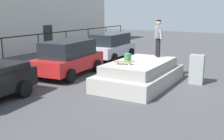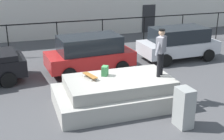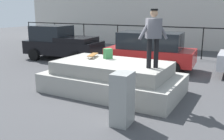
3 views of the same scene
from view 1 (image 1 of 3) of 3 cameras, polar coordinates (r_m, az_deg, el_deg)
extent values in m
plane|color=#424244|center=(12.58, 6.17, -2.68)|extent=(60.00, 60.00, 0.00)
cube|color=#9E9B93|center=(12.23, 5.74, -1.57)|extent=(4.56, 2.53, 0.63)
cube|color=gray|center=(12.12, 5.80, 0.83)|extent=(3.74, 2.07, 0.42)
cylinder|color=black|center=(13.39, 9.20, 4.62)|extent=(0.14, 0.14, 0.88)
cylinder|color=black|center=(13.18, 9.53, 4.49)|extent=(0.14, 0.14, 0.88)
cube|color=#595960|center=(13.21, 9.47, 7.67)|extent=(0.48, 0.46, 0.57)
cylinder|color=#595960|center=(13.46, 9.08, 7.63)|extent=(0.35, 0.32, 0.58)
cylinder|color=#595960|center=(12.97, 9.87, 7.43)|extent=(0.35, 0.32, 0.58)
sphere|color=tan|center=(13.18, 9.54, 9.53)|extent=(0.22, 0.22, 0.22)
cylinder|color=black|center=(13.18, 9.56, 9.96)|extent=(0.29, 0.29, 0.05)
cube|color=brown|center=(11.33, 2.34, 1.70)|extent=(0.41, 0.79, 0.02)
cylinder|color=silver|center=(11.49, 1.21, 1.45)|extent=(0.04, 0.06, 0.06)
cylinder|color=silver|center=(11.30, 1.00, 1.27)|extent=(0.04, 0.06, 0.06)
cylinder|color=silver|center=(11.40, 3.66, 1.34)|extent=(0.04, 0.06, 0.06)
cylinder|color=silver|center=(11.21, 3.49, 1.15)|extent=(0.04, 0.06, 0.06)
cube|color=#33723F|center=(11.87, 3.24, 2.53)|extent=(0.32, 0.34, 0.36)
cylinder|color=black|center=(10.95, -17.43, -3.73)|extent=(0.66, 0.28, 0.64)
cube|color=#B21E1E|center=(14.05, -8.84, 1.55)|extent=(4.17, 2.13, 0.66)
cube|color=black|center=(13.94, -8.93, 4.40)|extent=(2.95, 1.81, 0.75)
cylinder|color=black|center=(13.69, -14.93, -0.42)|extent=(0.66, 0.27, 0.64)
cylinder|color=black|center=(12.60, -8.47, -1.21)|extent=(0.66, 0.27, 0.64)
cylinder|color=black|center=(15.64, -9.06, 1.40)|extent=(0.66, 0.27, 0.64)
cylinder|color=black|center=(14.70, -3.08, 0.84)|extent=(0.66, 0.27, 0.64)
cube|color=#B7B7BC|center=(18.41, -0.39, 4.22)|extent=(4.17, 2.01, 0.66)
cube|color=black|center=(18.32, -0.39, 6.35)|extent=(2.93, 1.75, 0.72)
cylinder|color=black|center=(17.85, -5.01, 2.85)|extent=(0.65, 0.24, 0.64)
cylinder|color=black|center=(16.91, 0.43, 2.37)|extent=(0.65, 0.24, 0.64)
cylinder|color=black|center=(20.01, -1.09, 3.92)|extent=(0.65, 0.24, 0.64)
cylinder|color=black|center=(19.18, 3.91, 3.53)|extent=(0.65, 0.24, 0.64)
cube|color=gray|center=(12.85, 16.94, 0.13)|extent=(0.48, 0.63, 1.29)
cylinder|color=black|center=(15.93, -21.44, 3.00)|extent=(0.06, 0.06, 1.79)
cylinder|color=black|center=(17.70, -14.74, 4.30)|extent=(0.06, 0.06, 1.79)
cylinder|color=black|center=(19.67, -9.30, 5.31)|extent=(0.06, 0.06, 1.79)
cylinder|color=black|center=(21.79, -4.88, 6.09)|extent=(0.06, 0.06, 1.79)
cylinder|color=black|center=(24.02, -1.24, 6.71)|extent=(0.06, 0.06, 1.79)
cylinder|color=black|center=(26.33, 1.77, 7.20)|extent=(0.06, 0.06, 1.79)
cube|color=black|center=(16.69, -18.11, 6.60)|extent=(24.00, 0.04, 0.06)
cube|color=#262628|center=(23.25, -12.93, 6.47)|extent=(1.00, 0.06, 2.00)
camera|label=2|loc=(9.02, 65.28, 16.52)|focal=49.30mm
camera|label=3|loc=(15.07, 39.63, 7.62)|focal=40.79mm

